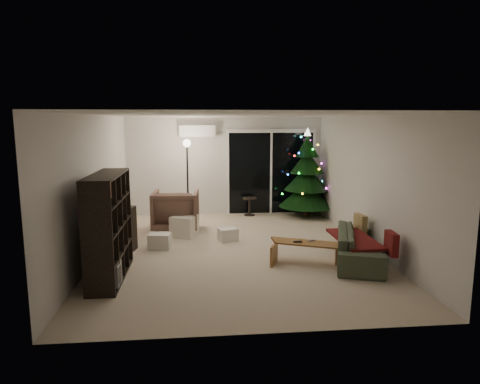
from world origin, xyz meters
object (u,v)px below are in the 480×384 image
object	(u,v)px
bookshelf	(95,227)
media_cabinet	(109,236)
christmas_tree	(307,173)
coffee_table	(306,253)
armchair	(176,211)
sofa	(360,246)

from	to	relation	value
bookshelf	media_cabinet	distance (m)	1.03
bookshelf	christmas_tree	bearing A→B (deg)	65.36
bookshelf	media_cabinet	size ratio (longest dim) A/B	1.22
media_cabinet	coffee_table	xyz separation A→B (m)	(3.36, -0.57, -0.23)
bookshelf	christmas_tree	world-z (taller)	christmas_tree
bookshelf	media_cabinet	xyz separation A→B (m)	(0.00, 0.95, -0.39)
media_cabinet	christmas_tree	bearing A→B (deg)	48.52
coffee_table	bookshelf	bearing A→B (deg)	-149.86
media_cabinet	coffee_table	world-z (taller)	media_cabinet
media_cabinet	christmas_tree	distance (m)	5.29
bookshelf	armchair	distance (m)	3.02
bookshelf	sofa	size ratio (longest dim) A/B	0.86
bookshelf	coffee_table	bearing A→B (deg)	28.83
armchair	christmas_tree	distance (m)	3.49
sofa	christmas_tree	bearing A→B (deg)	18.94
sofa	christmas_tree	world-z (taller)	christmas_tree
armchair	christmas_tree	world-z (taller)	christmas_tree
armchair	christmas_tree	size ratio (longest dim) A/B	0.45
media_cabinet	sofa	world-z (taller)	media_cabinet
bookshelf	coffee_table	xyz separation A→B (m)	(3.36, 0.38, -0.62)
bookshelf	sofa	distance (m)	4.35
sofa	coffee_table	xyz separation A→B (m)	(-0.94, 0.00, -0.09)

